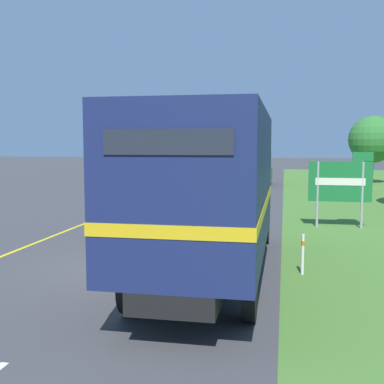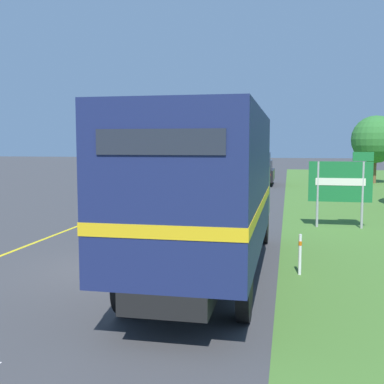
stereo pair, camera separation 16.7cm
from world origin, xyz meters
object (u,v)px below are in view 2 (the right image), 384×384
lead_car_black_ahead (262,172)px  highway_sign (341,182)px  lead_car_white (174,184)px  horse_trailer_truck (209,187)px  delineator_post (300,253)px  lead_car_blue_ahead (231,164)px  roadside_tree_far (376,139)px

lead_car_black_ahead → highway_sign: 18.61m
lead_car_white → highway_sign: 10.44m
horse_trailer_truck → highway_sign: (3.61, 7.33, -0.40)m
delineator_post → lead_car_blue_ahead: bearing=99.2°
lead_car_blue_ahead → highway_sign: highway_sign is taller
lead_car_white → lead_car_blue_ahead: lead_car_blue_ahead is taller
highway_sign → lead_car_black_ahead: bearing=101.9°
lead_car_blue_ahead → roadside_tree_far: (12.42, -10.14, 2.42)m
lead_car_blue_ahead → delineator_post: lead_car_blue_ahead is taller
horse_trailer_truck → highway_sign: size_ratio=3.27×
roadside_tree_far → delineator_post: size_ratio=5.51×
horse_trailer_truck → lead_car_black_ahead: bearing=90.5°
roadside_tree_far → lead_car_black_ahead: bearing=-158.8°
highway_sign → delineator_post: bearing=-103.1°
lead_car_white → lead_car_black_ahead: bearing=70.6°
lead_car_white → lead_car_blue_ahead: 24.77m
lead_car_white → roadside_tree_far: size_ratio=0.77×
horse_trailer_truck → delineator_post: size_ratio=9.42×
roadside_tree_far → delineator_post: 29.08m
lead_car_black_ahead → lead_car_blue_ahead: lead_car_blue_ahead is taller
horse_trailer_truck → roadside_tree_far: 30.03m
lead_car_white → roadside_tree_far: bearing=49.5°
lead_car_white → delineator_post: size_ratio=4.25×
horse_trailer_truck → lead_car_blue_ahead: size_ratio=2.33×
roadside_tree_far → lead_car_blue_ahead: bearing=140.8°
horse_trailer_truck → delineator_post: horse_trailer_truck is taller
lead_car_white → highway_sign: bearing=-41.3°
lead_car_black_ahead → roadside_tree_far: (8.51, 3.31, 2.45)m
lead_car_white → lead_car_blue_ahead: (0.07, 24.77, 0.05)m
highway_sign → lead_car_white: bearing=138.7°
lead_car_blue_ahead → delineator_post: (6.19, -38.40, -0.47)m
delineator_post → horse_trailer_truck: bearing=-164.3°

